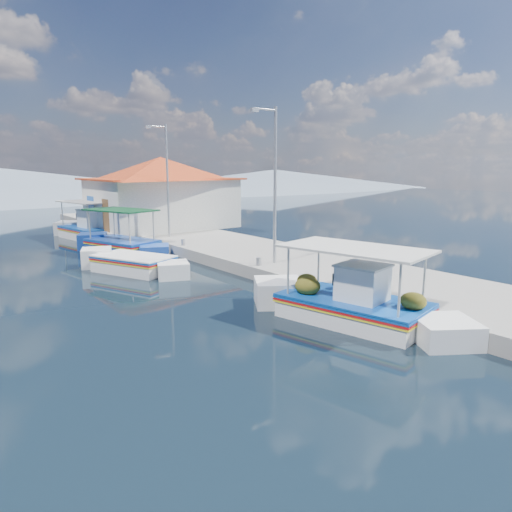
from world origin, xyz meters
TOP-DOWN VIEW (x-y plane):
  - ground at (0.00, 0.00)m, footprint 160.00×160.00m
  - quay at (5.90, 6.00)m, footprint 5.00×44.00m
  - bollards at (3.80, 5.25)m, footprint 0.20×17.20m
  - main_caique at (2.66, -3.64)m, footprint 3.02×6.96m
  - caique_green_canopy at (1.67, 10.43)m, footprint 3.26×6.24m
  - caique_blue_hull at (0.38, 6.02)m, footprint 3.20×5.42m
  - caique_far at (1.95, 16.38)m, footprint 2.85×7.07m
  - harbor_building at (6.20, 15.00)m, footprint 10.49×10.49m
  - lamp_post_near at (4.51, 2.00)m, footprint 1.21×0.14m
  - lamp_post_far at (4.51, 11.00)m, footprint 1.21×0.14m
  - mountain_ridge at (6.54, 56.00)m, footprint 171.40×96.00m

SIDE VIEW (x-z plane):
  - ground at x=0.00m, z-range 0.00..0.00m
  - quay at x=5.90m, z-range 0.00..0.50m
  - caique_blue_hull at x=0.38m, z-range -0.24..0.81m
  - caique_green_canopy at x=1.67m, z-range -0.86..1.59m
  - main_caique at x=2.66m, z-range -0.72..1.62m
  - caique_far at x=1.95m, z-range -0.79..1.72m
  - bollards at x=3.80m, z-range 0.50..0.80m
  - mountain_ridge at x=6.54m, z-range -0.71..4.79m
  - harbor_building at x=6.20m, z-range 0.58..4.98m
  - lamp_post_near at x=4.51m, z-range 0.85..6.85m
  - lamp_post_far at x=4.51m, z-range 0.85..6.85m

